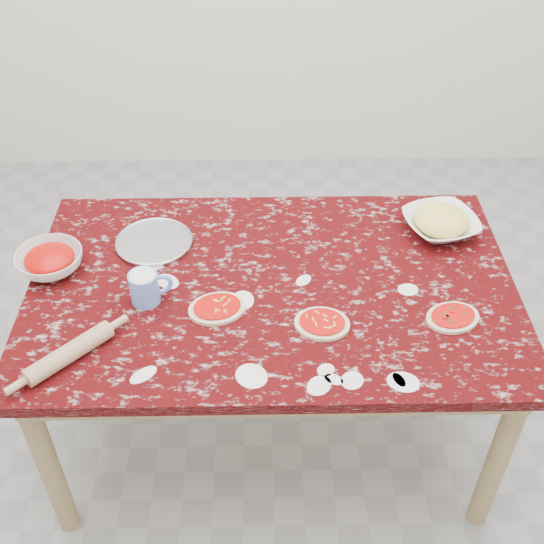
{
  "coord_description": "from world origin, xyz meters",
  "views": [
    {
      "loc": [
        -0.03,
        -1.65,
        2.23
      ],
      "look_at": [
        0.0,
        0.0,
        0.8
      ],
      "focal_mm": 44.48,
      "sensor_mm": 36.0,
      "label": 1
    }
  ],
  "objects_px": {
    "sauce_bowl": "(50,261)",
    "flour_mug": "(146,287)",
    "cheese_bowl": "(440,224)",
    "pizza_tray": "(154,242)",
    "rolling_pin": "(69,353)",
    "worktable": "(272,302)"
  },
  "relations": [
    {
      "from": "sauce_bowl",
      "to": "flour_mug",
      "type": "bearing_deg",
      "value": -24.8
    },
    {
      "from": "sauce_bowl",
      "to": "cheese_bowl",
      "type": "bearing_deg",
      "value": 7.94
    },
    {
      "from": "sauce_bowl",
      "to": "flour_mug",
      "type": "relative_size",
      "value": 1.62
    },
    {
      "from": "sauce_bowl",
      "to": "flour_mug",
      "type": "height_order",
      "value": "flour_mug"
    },
    {
      "from": "pizza_tray",
      "to": "rolling_pin",
      "type": "distance_m",
      "value": 0.57
    },
    {
      "from": "sauce_bowl",
      "to": "flour_mug",
      "type": "distance_m",
      "value": 0.38
    },
    {
      "from": "cheese_bowl",
      "to": "worktable",
      "type": "bearing_deg",
      "value": -155.88
    },
    {
      "from": "cheese_bowl",
      "to": "flour_mug",
      "type": "distance_m",
      "value": 1.07
    },
    {
      "from": "worktable",
      "to": "flour_mug",
      "type": "relative_size",
      "value": 11.76
    },
    {
      "from": "cheese_bowl",
      "to": "rolling_pin",
      "type": "relative_size",
      "value": 0.91
    },
    {
      "from": "cheese_bowl",
      "to": "sauce_bowl",
      "type": "bearing_deg",
      "value": -172.06
    },
    {
      "from": "cheese_bowl",
      "to": "flour_mug",
      "type": "height_order",
      "value": "flour_mug"
    },
    {
      "from": "pizza_tray",
      "to": "rolling_pin",
      "type": "bearing_deg",
      "value": -108.43
    },
    {
      "from": "cheese_bowl",
      "to": "rolling_pin",
      "type": "distance_m",
      "value": 1.34
    },
    {
      "from": "worktable",
      "to": "pizza_tray",
      "type": "xyz_separation_m",
      "value": [
        -0.41,
        0.22,
        0.09
      ]
    },
    {
      "from": "sauce_bowl",
      "to": "cheese_bowl",
      "type": "xyz_separation_m",
      "value": [
        1.35,
        0.19,
        -0.0
      ]
    },
    {
      "from": "pizza_tray",
      "to": "rolling_pin",
      "type": "relative_size",
      "value": 0.95
    },
    {
      "from": "cheese_bowl",
      "to": "flour_mug",
      "type": "xyz_separation_m",
      "value": [
        -1.01,
        -0.35,
        0.02
      ]
    },
    {
      "from": "pizza_tray",
      "to": "flour_mug",
      "type": "bearing_deg",
      "value": -87.51
    },
    {
      "from": "worktable",
      "to": "cheese_bowl",
      "type": "distance_m",
      "value": 0.68
    },
    {
      "from": "pizza_tray",
      "to": "sauce_bowl",
      "type": "xyz_separation_m",
      "value": [
        -0.33,
        -0.13,
        0.03
      ]
    },
    {
      "from": "pizza_tray",
      "to": "sauce_bowl",
      "type": "distance_m",
      "value": 0.36
    }
  ]
}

